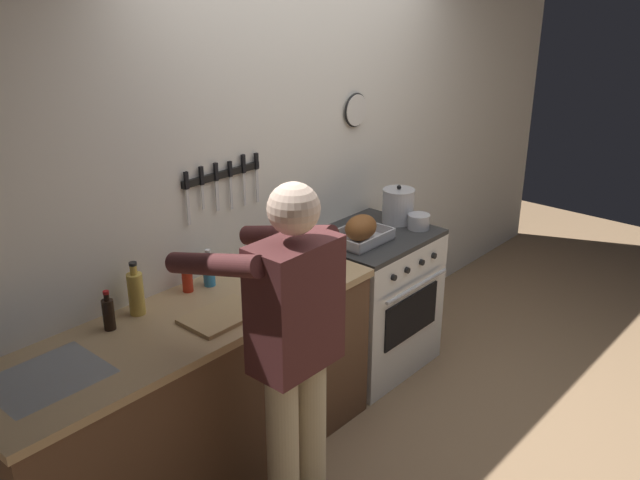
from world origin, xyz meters
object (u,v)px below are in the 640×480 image
(cutting_board, at_px, (222,316))
(bottle_soy_sauce, at_px, (109,313))
(bottle_dish_soap, at_px, (209,271))
(bottle_wine_red, at_px, (285,241))
(roasting_pan, at_px, (361,230))
(saucepan, at_px, (419,221))
(bottle_cooking_oil, at_px, (136,292))
(person_cook, at_px, (292,344))
(stove, at_px, (370,300))
(bottle_hot_sauce, at_px, (187,278))
(stock_pot, at_px, (398,206))

(cutting_board, xyz_separation_m, bottle_soy_sauce, (-0.40, 0.30, 0.07))
(bottle_dish_soap, bearing_deg, bottle_wine_red, -12.54)
(bottle_wine_red, bearing_deg, bottle_soy_sauce, 175.32)
(roasting_pan, height_order, bottle_soy_sauce, bottle_soy_sauce)
(bottle_dish_soap, bearing_deg, saucepan, -13.98)
(cutting_board, xyz_separation_m, bottle_cooking_oil, (-0.23, 0.33, 0.10))
(roasting_pan, relative_size, bottle_dish_soap, 1.79)
(person_cook, height_order, cutting_board, person_cook)
(bottle_soy_sauce, bearing_deg, bottle_wine_red, -4.68)
(stove, xyz_separation_m, bottle_cooking_oil, (-1.54, 0.21, 0.56))
(roasting_pan, height_order, bottle_hot_sauce, bottle_hot_sauce)
(person_cook, height_order, saucepan, person_cook)
(stock_pot, distance_m, cutting_board, 1.60)
(stove, relative_size, stock_pot, 3.66)
(stove, distance_m, bottle_wine_red, 0.89)
(bottle_soy_sauce, bearing_deg, person_cook, -63.63)
(cutting_board, bearing_deg, person_cook, -92.79)
(stock_pot, distance_m, bottle_soy_sauce, 2.00)
(cutting_board, xyz_separation_m, bottle_hot_sauce, (0.07, 0.34, 0.06))
(bottle_wine_red, bearing_deg, stove, -7.68)
(stove, distance_m, stock_pot, 0.63)
(roasting_pan, distance_m, bottle_hot_sauce, 1.12)
(bottle_soy_sauce, bearing_deg, stove, -5.84)
(roasting_pan, bearing_deg, person_cook, -154.42)
(bottle_dish_soap, distance_m, bottle_soy_sauce, 0.59)
(person_cook, xyz_separation_m, bottle_soy_sauce, (-0.38, 0.77, 0.03))
(person_cook, height_order, bottle_cooking_oil, person_cook)
(stove, xyz_separation_m, bottle_wine_red, (-0.66, 0.09, 0.58))
(cutting_board, height_order, bottle_soy_sauce, bottle_soy_sauce)
(person_cook, xyz_separation_m, roasting_pan, (1.19, 0.57, 0.02))
(person_cook, height_order, bottle_hot_sauce, person_cook)
(bottle_dish_soap, bearing_deg, stove, -9.67)
(stock_pot, bearing_deg, stove, -178.06)
(person_cook, bearing_deg, bottle_dish_soap, -19.17)
(bottle_soy_sauce, relative_size, bottle_wine_red, 0.60)
(person_cook, distance_m, bottle_cooking_oil, 0.83)
(stock_pot, xyz_separation_m, saucepan, (-0.01, -0.16, -0.06))
(stock_pot, distance_m, saucepan, 0.18)
(person_cook, distance_m, bottle_dish_soap, 0.81)
(roasting_pan, relative_size, bottle_soy_sauce, 1.86)
(stock_pot, relative_size, bottle_dish_soap, 1.25)
(roasting_pan, distance_m, cutting_board, 1.18)
(stove, bearing_deg, bottle_cooking_oil, 172.35)
(saucepan, xyz_separation_m, bottle_cooking_oil, (-1.81, 0.36, 0.06))
(stove, height_order, stock_pot, stock_pot)
(roasting_pan, relative_size, bottle_cooking_oil, 1.34)
(person_cook, relative_size, bottle_wine_red, 5.30)
(saucepan, xyz_separation_m, cutting_board, (-1.58, 0.03, -0.04))
(saucepan, bearing_deg, cutting_board, 178.79)
(stove, relative_size, bottle_cooking_oil, 3.44)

